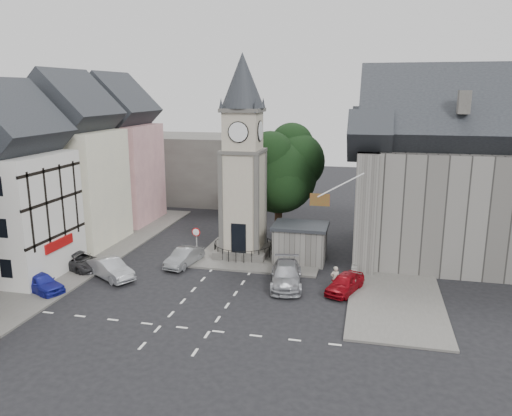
% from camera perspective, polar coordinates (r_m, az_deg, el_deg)
% --- Properties ---
extents(ground, '(120.00, 120.00, 0.00)m').
position_cam_1_polar(ground, '(34.63, -4.79, -9.50)').
color(ground, black).
rests_on(ground, ground).
extents(pavement_west, '(6.00, 30.00, 0.14)m').
position_cam_1_polar(pavement_west, '(44.76, -17.84, -4.68)').
color(pavement_west, '#595651').
rests_on(pavement_west, ground).
extents(pavement_east, '(6.00, 26.00, 0.14)m').
position_cam_1_polar(pavement_east, '(40.63, 15.29, -6.34)').
color(pavement_east, '#595651').
rests_on(pavement_east, ground).
extents(central_island, '(10.00, 8.00, 0.16)m').
position_cam_1_polar(central_island, '(41.46, 0.59, -5.43)').
color(central_island, '#595651').
rests_on(central_island, ground).
extents(road_markings, '(20.00, 8.00, 0.01)m').
position_cam_1_polar(road_markings, '(29.93, -8.10, -13.41)').
color(road_markings, silver).
rests_on(road_markings, ground).
extents(clock_tower, '(4.86, 4.86, 16.25)m').
position_cam_1_polar(clock_tower, '(39.96, -1.50, 5.71)').
color(clock_tower, '#4C4944').
rests_on(clock_tower, ground).
extents(stone_shelter, '(4.30, 3.30, 3.08)m').
position_cam_1_polar(stone_shelter, '(39.98, 5.07, -3.99)').
color(stone_shelter, '#5C5A55').
rests_on(stone_shelter, ground).
extents(town_tree, '(7.20, 7.20, 10.80)m').
position_cam_1_polar(town_tree, '(44.53, 2.64, 4.99)').
color(town_tree, black).
rests_on(town_tree, ground).
extents(warning_sign_post, '(0.70, 0.19, 2.85)m').
position_cam_1_polar(warning_sign_post, '(39.78, -6.85, -3.40)').
color(warning_sign_post, black).
rests_on(warning_sign_post, ground).
extents(terrace_pink, '(8.10, 7.60, 12.80)m').
position_cam_1_polar(terrace_pink, '(53.32, -15.65, 5.46)').
color(terrace_pink, '#B67D83').
rests_on(terrace_pink, ground).
extents(terrace_cream, '(8.10, 7.60, 12.80)m').
position_cam_1_polar(terrace_cream, '(46.54, -20.34, 4.05)').
color(terrace_cream, '#F3EDCB').
rests_on(terrace_cream, ground).
extents(terrace_tudor, '(8.10, 7.60, 12.00)m').
position_cam_1_polar(terrace_tudor, '(40.28, -26.48, 1.58)').
color(terrace_tudor, silver).
rests_on(terrace_tudor, ground).
extents(backdrop_west, '(20.00, 10.00, 8.00)m').
position_cam_1_polar(backdrop_west, '(63.05, -7.49, 4.61)').
color(backdrop_west, '#4C4944').
rests_on(backdrop_west, ground).
extents(east_building, '(14.40, 11.40, 12.60)m').
position_cam_1_polar(east_building, '(42.32, 20.54, 2.75)').
color(east_building, '#5C5A55').
rests_on(east_building, ground).
extents(east_boundary_wall, '(0.40, 16.00, 0.90)m').
position_cam_1_polar(east_boundary_wall, '(42.37, 11.44, -4.77)').
color(east_boundary_wall, '#5C5A55').
rests_on(east_boundary_wall, ground).
extents(flagpole, '(3.68, 0.10, 2.74)m').
position_cam_1_polar(flagpole, '(34.98, 9.63, 2.58)').
color(flagpole, white).
rests_on(flagpole, ground).
extents(car_west_blue, '(4.24, 2.96, 1.34)m').
position_cam_1_polar(car_west_blue, '(37.26, -23.40, -7.81)').
color(car_west_blue, '#1C229A').
rests_on(car_west_blue, ground).
extents(car_west_silver, '(4.56, 3.57, 1.45)m').
position_cam_1_polar(car_west_silver, '(38.08, -16.28, -6.69)').
color(car_west_silver, '#A4A7AC').
rests_on(car_west_silver, ground).
extents(car_west_grey, '(5.15, 3.80, 1.30)m').
position_cam_1_polar(car_west_grey, '(40.81, -19.59, -5.70)').
color(car_west_grey, '#2C2C2E').
rests_on(car_west_grey, ground).
extents(car_island_silver, '(2.11, 4.32, 1.36)m').
position_cam_1_polar(car_island_silver, '(39.60, -8.21, -5.57)').
color(car_island_silver, gray).
rests_on(car_island_silver, ground).
extents(car_island_east, '(2.93, 5.52, 1.52)m').
position_cam_1_polar(car_island_east, '(35.34, 3.47, -7.67)').
color(car_island_east, '#97989E').
rests_on(car_island_east, ground).
extents(car_east_red, '(2.85, 4.18, 1.32)m').
position_cam_1_polar(car_east_red, '(34.72, 10.12, -8.44)').
color(car_east_red, maroon).
rests_on(car_east_red, ground).
extents(pedestrian, '(0.74, 0.60, 1.77)m').
position_cam_1_polar(pedestrian, '(34.73, 9.02, -7.98)').
color(pedestrian, '#B0A291').
rests_on(pedestrian, ground).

